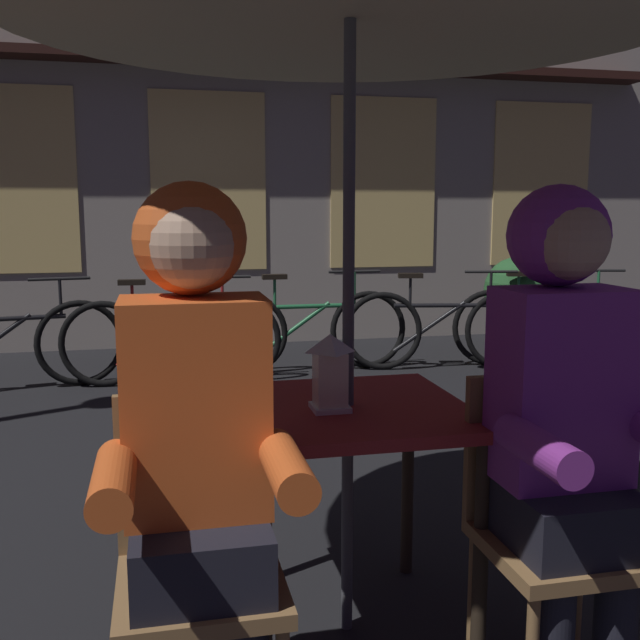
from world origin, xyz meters
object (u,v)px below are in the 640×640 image
at_px(cafe_table, 348,436).
at_px(bicycle_third, 172,340).
at_px(person_left_hooded, 196,419).
at_px(bicycle_furthest, 550,326).
at_px(chair_right, 548,516).
at_px(bicycle_second, 6,345).
at_px(potted_plant, 517,299).
at_px(person_right_hooded, 566,396).
at_px(lantern, 330,370).
at_px(bicycle_fifth, 443,329).
at_px(bicycle_fourth, 309,330).
at_px(chair_left, 199,551).

distance_m(cafe_table, bicycle_third, 3.54).
distance_m(person_left_hooded, bicycle_furthest, 5.07).
distance_m(chair_right, bicycle_second, 4.45).
distance_m(bicycle_furthest, potted_plant, 0.43).
xyz_separation_m(cafe_table, bicycle_second, (-1.66, 3.52, -0.29)).
bearing_deg(bicycle_third, person_right_hooded, -76.36).
bearing_deg(lantern, bicycle_second, 114.07).
xyz_separation_m(bicycle_second, bicycle_fifth, (3.42, 0.02, 0.00)).
bearing_deg(chair_right, bicycle_third, 103.83).
distance_m(chair_right, bicycle_furthest, 4.46).
distance_m(person_left_hooded, bicycle_fourth, 4.33).
bearing_deg(chair_right, person_right_hooded, -90.00).
xyz_separation_m(chair_left, potted_plant, (3.07, 4.22, 0.05)).
height_order(cafe_table, chair_left, chair_left).
xyz_separation_m(person_right_hooded, bicycle_third, (-0.95, 3.93, -0.50)).
bearing_deg(lantern, bicycle_fourth, 79.30).
height_order(person_right_hooded, bicycle_fourth, person_right_hooded).
bearing_deg(bicycle_third, bicycle_fifth, 1.08).
bearing_deg(chair_left, potted_plant, 53.96).
bearing_deg(potted_plant, bicycle_second, -175.67).
distance_m(person_left_hooded, bicycle_second, 4.15).
bearing_deg(person_right_hooded, bicycle_second, 118.49).
height_order(lantern, bicycle_furthest, lantern).
bearing_deg(bicycle_fifth, bicycle_third, -178.92).
bearing_deg(bicycle_fourth, person_right_hooded, -92.29).
bearing_deg(lantern, bicycle_furthest, 51.81).
bearing_deg(cafe_table, bicycle_fifth, 63.60).
relative_size(chair_left, person_left_hooded, 0.62).
bearing_deg(lantern, potted_plant, 55.72).
relative_size(chair_left, bicycle_fifth, 0.52).
distance_m(chair_left, bicycle_fifth, 4.51).
bearing_deg(potted_plant, lantern, -124.28).
bearing_deg(person_right_hooded, bicycle_third, 103.64).
distance_m(bicycle_second, bicycle_third, 1.19).
bearing_deg(potted_plant, person_left_hooded, -125.68).
distance_m(bicycle_fifth, bicycle_furthest, 0.96).
height_order(cafe_table, potted_plant, potted_plant).
xyz_separation_m(person_right_hooded, bicycle_furthest, (2.23, 3.91, -0.50)).
height_order(chair_left, bicycle_third, chair_left).
relative_size(person_left_hooded, bicycle_third, 0.83).
relative_size(chair_right, potted_plant, 0.95).
xyz_separation_m(chair_left, bicycle_fifth, (2.24, 3.91, -0.14)).
xyz_separation_m(person_left_hooded, bicycle_furthest, (3.19, 3.91, -0.50)).
height_order(chair_left, bicycle_second, chair_left).
bearing_deg(chair_left, bicycle_fifth, 60.22).
relative_size(bicycle_third, potted_plant, 1.83).
bearing_deg(bicycle_furthest, bicycle_fourth, 173.30).
bearing_deg(bicycle_fourth, cafe_table, -99.83).
distance_m(bicycle_fourth, potted_plant, 1.95).
relative_size(lantern, bicycle_furthest, 0.14).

